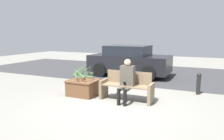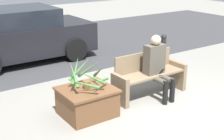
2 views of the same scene
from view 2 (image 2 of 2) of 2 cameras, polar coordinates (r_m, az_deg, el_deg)
The scene contains 8 objects.
ground_plane at distance 6.05m, azimuth 9.13°, elevation -6.91°, with size 30.00×30.00×0.00m, color gray.
road_surface at distance 10.50m, azimuth -12.09°, elevation 4.24°, with size 20.00×6.00×0.01m, color #38383A.
bench at distance 6.46m, azimuth 6.71°, elevation -0.97°, with size 1.63×0.50×0.88m.
person_seated at distance 6.28m, azimuth 8.26°, elevation 1.11°, with size 0.42×0.62×1.29m.
planter_box at distance 5.64m, azimuth -4.56°, elevation -5.65°, with size 0.94×0.85×0.51m.
potted_plant at distance 5.43m, azimuth -4.65°, elevation -1.04°, with size 0.80×0.75×0.55m.
parked_car at distance 9.00m, azimuth -16.31°, elevation 6.17°, with size 3.81×1.98×1.47m.
bollard_post at distance 8.88m, azimuth 9.39°, elevation 4.27°, with size 0.15×0.15×0.74m.
Camera 2 is at (-3.83, -3.87, 2.64)m, focal length 50.00 mm.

